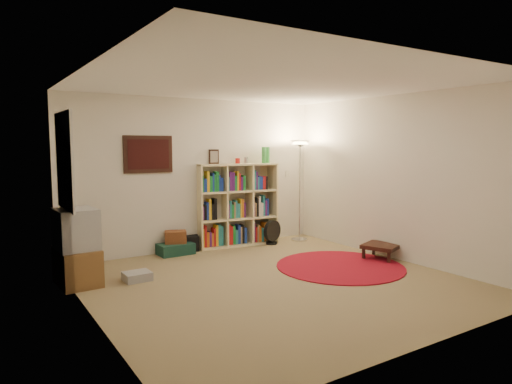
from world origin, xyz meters
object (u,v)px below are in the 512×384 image
bookshelf (235,206)px  floor_lamp (300,158)px  floor_fan (272,232)px  suitcase (176,249)px  side_table (381,247)px  tv_stand (77,248)px

bookshelf → floor_lamp: (1.17, -0.31, 0.83)m
floor_lamp → floor_fan: size_ratio=4.25×
suitcase → side_table: size_ratio=0.87×
tv_stand → floor_fan: bearing=6.4°
floor_lamp → side_table: size_ratio=2.87×
tv_stand → side_table: 4.36m
side_table → floor_lamp: bearing=97.3°
floor_fan → side_table: (0.83, -1.75, -0.03)m
bookshelf → suitcase: 1.31m
floor_fan → tv_stand: 3.43m
tv_stand → side_table: (4.20, -1.15, -0.27)m
bookshelf → side_table: size_ratio=2.68×
bookshelf → floor_fan: (0.56, -0.31, -0.47)m
bookshelf → suitcase: bearing=-168.5°
side_table → floor_fan: bearing=115.4°
bookshelf → floor_fan: size_ratio=3.98×
bookshelf → suitcase: size_ratio=3.08×
floor_lamp → side_table: (0.23, -1.75, -1.33)m
floor_lamp → tv_stand: floor_lamp is taller
bookshelf → tv_stand: (-2.81, -0.91, -0.23)m
bookshelf → tv_stand: 2.96m
floor_fan → tv_stand: (-3.37, -0.60, 0.25)m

